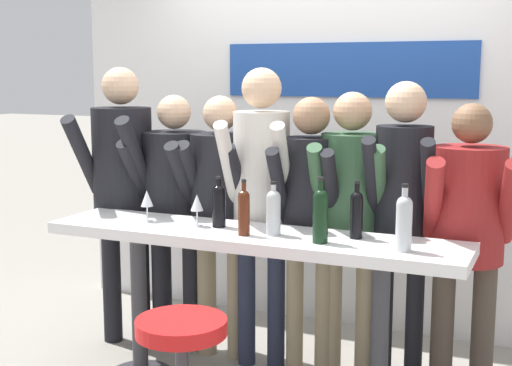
{
  "coord_description": "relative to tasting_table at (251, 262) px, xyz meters",
  "views": [
    {
      "loc": [
        1.49,
        -3.34,
        1.76
      ],
      "look_at": [
        0.0,
        0.07,
        1.18
      ],
      "focal_mm": 50.0,
      "sensor_mm": 36.0,
      "label": 1
    }
  ],
  "objects": [
    {
      "name": "person_left",
      "position": [
        -0.74,
        0.48,
        0.23
      ],
      "size": [
        0.5,
        0.57,
        1.62
      ],
      "rotation": [
        0.0,
        0.0,
        0.08
      ],
      "color": "black",
      "rests_on": "ground_plane"
    },
    {
      "name": "wine_glass_1",
      "position": [
        -0.32,
        0.01,
        0.29
      ],
      "size": [
        0.07,
        0.07,
        0.18
      ],
      "color": "silver",
      "rests_on": "tasting_table"
    },
    {
      "name": "wine_bottle_4",
      "position": [
        0.0,
        -0.08,
        0.3
      ],
      "size": [
        0.06,
        0.06,
        0.29
      ],
      "color": "#4C1E0F",
      "rests_on": "tasting_table"
    },
    {
      "name": "wine_bottle_0",
      "position": [
        0.41,
        -0.08,
        0.32
      ],
      "size": [
        0.08,
        0.08,
        0.33
      ],
      "color": "black",
      "rests_on": "tasting_table"
    },
    {
      "name": "person_center",
      "position": [
        -0.12,
        0.42,
        0.36
      ],
      "size": [
        0.46,
        0.59,
        1.78
      ],
      "rotation": [
        0.0,
        0.0,
        0.19
      ],
      "color": "#23283D",
      "rests_on": "ground_plane"
    },
    {
      "name": "wine_bottle_2",
      "position": [
        0.82,
        -0.08,
        0.31
      ],
      "size": [
        0.08,
        0.08,
        0.32
      ],
      "color": "#B7BCC1",
      "rests_on": "tasting_table"
    },
    {
      "name": "tasting_table",
      "position": [
        0.0,
        0.0,
        0.0
      ],
      "size": [
        2.27,
        0.48,
        0.93
      ],
      "color": "white",
      "rests_on": "ground_plane"
    },
    {
      "name": "person_right",
      "position": [
        0.4,
        0.48,
        0.26
      ],
      "size": [
        0.47,
        0.57,
        1.65
      ],
      "rotation": [
        0.0,
        0.0,
        0.17
      ],
      "color": "gray",
      "rests_on": "ground_plane"
    },
    {
      "name": "back_wall",
      "position": [
        0.0,
        1.37,
        0.55
      ],
      "size": [
        3.87,
        0.12,
        2.6
      ],
      "color": "white",
      "rests_on": "ground_plane"
    },
    {
      "name": "wine_bottle_5",
      "position": [
        -0.21,
        0.04,
        0.29
      ],
      "size": [
        0.07,
        0.07,
        0.28
      ],
      "color": "black",
      "rests_on": "tasting_table"
    },
    {
      "name": "wine_glass_0",
      "position": [
        -0.64,
        0.01,
        0.29
      ],
      "size": [
        0.07,
        0.07,
        0.18
      ],
      "color": "silver",
      "rests_on": "tasting_table"
    },
    {
      "name": "person_center_left",
      "position": [
        -0.41,
        0.47,
        0.24
      ],
      "size": [
        0.46,
        0.54,
        1.62
      ],
      "rotation": [
        0.0,
        0.0,
        0.04
      ],
      "color": "gray",
      "rests_on": "ground_plane"
    },
    {
      "name": "person_rightmost",
      "position": [
        1.05,
        0.45,
        0.22
      ],
      "size": [
        0.52,
        0.6,
        1.6
      ],
      "rotation": [
        0.0,
        0.0,
        0.19
      ],
      "color": "#473D33",
      "rests_on": "ground_plane"
    },
    {
      "name": "person_far_left",
      "position": [
        -1.07,
        0.41,
        0.35
      ],
      "size": [
        0.49,
        0.6,
        1.79
      ],
      "rotation": [
        0.0,
        0.0,
        0.11
      ],
      "color": "black",
      "rests_on": "ground_plane"
    },
    {
      "name": "person_far_right",
      "position": [
        0.69,
        0.48,
        0.32
      ],
      "size": [
        0.4,
        0.53,
        1.71
      ],
      "rotation": [
        0.0,
        0.0,
        0.1
      ],
      "color": "black",
      "rests_on": "ground_plane"
    },
    {
      "name": "wine_bottle_1",
      "position": [
        0.14,
        -0.01,
        0.3
      ],
      "size": [
        0.08,
        0.08,
        0.28
      ],
      "color": "#B7BCC1",
      "rests_on": "tasting_table"
    },
    {
      "name": "person_center_right",
      "position": [
        0.18,
        0.42,
        0.25
      ],
      "size": [
        0.41,
        0.53,
        1.62
      ],
      "rotation": [
        0.0,
        0.0,
        0.13
      ],
      "color": "gray",
      "rests_on": "ground_plane"
    },
    {
      "name": "wine_bottle_3",
      "position": [
        0.55,
        0.08,
        0.3
      ],
      "size": [
        0.06,
        0.06,
        0.3
      ],
      "color": "black",
      "rests_on": "tasting_table"
    }
  ]
}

